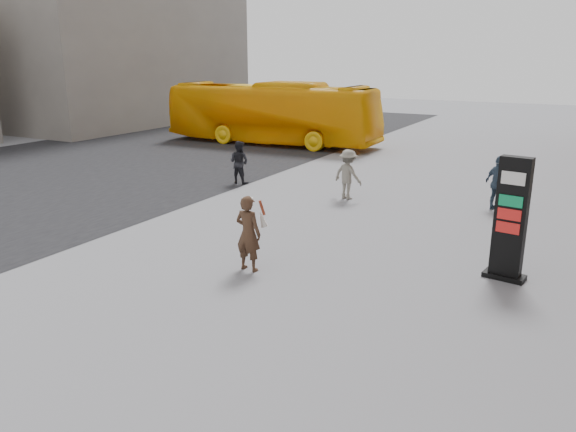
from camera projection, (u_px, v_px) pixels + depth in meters
The scene contains 9 objects.
ground at pixel (268, 268), 12.68m from camera, with size 100.00×100.00×0.00m, color #9E9EA3.
road at pixel (56, 173), 22.88m from camera, with size 16.00×60.00×0.01m, color black.
bg_building_far at pixel (118, 49), 39.21m from camera, with size 10.00×18.00×10.00m, color gray.
info_pylon at pixel (511, 219), 11.73m from camera, with size 0.90×0.54×2.65m.
woman at pixel (248, 232), 12.34m from camera, with size 0.65×0.60×1.71m.
bus at pixel (271, 113), 29.84m from camera, with size 2.74×11.71×3.26m, color #F7B10A.
pedestrian_a at pixel (239, 162), 20.81m from camera, with size 0.77×0.60×1.58m, color black.
pedestrian_b at pixel (348, 174), 18.53m from camera, with size 1.07×0.61×1.65m, color gray.
pedestrian_c at pixel (498, 183), 17.14m from camera, with size 1.00×0.42×1.70m, color #354659.
Camera 1 is at (6.08, -10.18, 4.65)m, focal length 35.00 mm.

